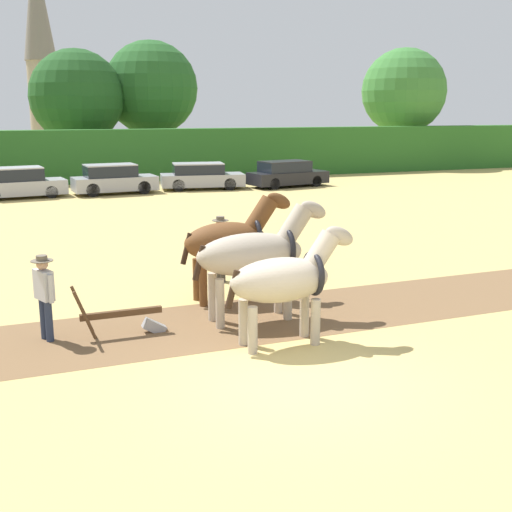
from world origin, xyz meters
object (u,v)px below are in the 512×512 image
Objects in this scene: plow at (129,319)px; tree_center_left at (151,88)px; tree_left at (77,97)px; draft_horse_lead_left at (286,279)px; parked_car_center_left at (18,183)px; parked_car_right at (287,174)px; draft_horse_lead_right at (256,254)px; parked_car_center at (114,180)px; draft_horse_trail_left at (231,241)px; parked_car_center_right at (201,176)px; church_spire at (40,45)px; farmer_at_plow at (44,292)px; tree_center at (404,91)px; farmer_beside_team at (221,244)px.

tree_center_left is at bearing 76.83° from plow.
tree_left is 3.10× the size of draft_horse_lead_left.
parked_car_center_left is 0.95× the size of parked_car_right.
parked_car_center is at bearing 88.69° from draft_horse_lead_right.
tree_center_left is at bearing 80.82° from draft_horse_trail_left.
draft_horse_trail_left reaches higher than parked_car_center.
parked_car_center_right is at bearing -61.65° from tree_left.
parked_car_right is (14.13, -0.26, -0.02)m from parked_car_center_left.
parked_car_center_left is (-1.77, 21.47, 0.39)m from plow.
church_spire is at bearing 77.34° from parked_car_center_left.
parked_car_center_left is at bearing 93.92° from plow.
parked_car_center_left reaches higher than parked_car_right.
parked_car_center_right is (5.37, -9.95, -4.34)m from tree_left.
tree_center_left is 34.09m from plow.
plow is at bearing -149.82° from draft_horse_trail_left.
parked_car_center_left reaches higher than parked_car_center_right.
farmer_at_plow is (-1.50, 0.26, 0.62)m from plow.
parked_car_right is at bearing -66.25° from tree_center_left.
church_spire is 55.04m from draft_horse_lead_right.
tree_center is 24.75m from parked_car_center.
tree_center_left is 34.96m from draft_horse_lead_left.
draft_horse_lead_right reaches higher than plow.
tree_center_left is 1.87× the size of parked_car_right.
parked_car_right is (9.76, 19.66, -0.67)m from draft_horse_trail_left.
tree_center is (18.28, -2.78, -0.10)m from tree_center_left.
tree_left is at bearing 61.38° from parked_car_center_left.
parked_car_right is (5.14, -11.68, -4.94)m from tree_center_left.
draft_horse_lead_left is 3.05m from draft_horse_trail_left.
farmer_at_plow is at bearing -96.84° from parked_car_center_left.
draft_horse_lead_left is at bearing -46.81° from farmer_at_plow.
farmer_at_plow is 25.12m from parked_car_right.
draft_horse_lead_right is at bearing -86.01° from parked_car_center_left.
parked_car_right is at bearing 62.80° from draft_horse_trail_left.
parked_car_right is (-13.14, -8.90, -4.84)m from tree_center.
parked_car_right reaches higher than parked_car_center_right.
tree_center reaches higher than tree_left.
parked_car_center is 9.55m from parked_car_right.
parked_car_center is (0.63, -10.28, -4.30)m from tree_left.
draft_horse_lead_right reaches higher than parked_car_right.
tree_left reaches higher than draft_horse_trail_left.
parked_car_center_right is at bearing 69.00° from farmer_beside_team.
parked_car_center is (-22.68, -8.65, -4.80)m from tree_center.
tree_center_left is 31.96m from draft_horse_trail_left.
tree_left is 4.82× the size of farmer_beside_team.
farmer_beside_team reaches higher than plow.
tree_left reaches higher than parked_car_center.
draft_horse_lead_right is 1.78× the size of farmer_beside_team.
draft_horse_trail_left reaches higher than draft_horse_lead_left.
draft_horse_lead_right reaches higher than farmer_at_plow.
tree_left reaches higher than parked_car_center_left.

